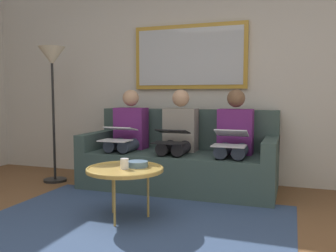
{
  "coord_description": "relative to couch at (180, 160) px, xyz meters",
  "views": [
    {
      "loc": [
        -1.25,
        1.86,
        1.07
      ],
      "look_at": [
        0.0,
        -1.7,
        0.75
      ],
      "focal_mm": 38.44,
      "sensor_mm": 36.0,
      "label": 1
    }
  ],
  "objects": [
    {
      "name": "bowl",
      "position": [
        0.04,
        1.12,
        0.16
      ],
      "size": [
        0.18,
        0.18,
        0.05
      ],
      "primitive_type": "cylinder",
      "color": "slate",
      "rests_on": "coffee_table"
    },
    {
      "name": "person_left",
      "position": [
        -0.64,
        0.07,
        0.3
      ],
      "size": [
        0.38,
        0.58,
        1.14
      ],
      "color": "#66236B",
      "rests_on": "couch"
    },
    {
      "name": "wall_rear",
      "position": [
        0.0,
        -0.48,
        0.99
      ],
      "size": [
        6.0,
        0.12,
        2.6
      ],
      "primitive_type": "cube",
      "color": "beige",
      "rests_on": "ground_plane"
    },
    {
      "name": "laptop_silver",
      "position": [
        -0.64,
        0.3,
        0.32
      ],
      "size": [
        0.34,
        0.38,
        0.17
      ],
      "color": "silver"
    },
    {
      "name": "person_middle",
      "position": [
        0.0,
        0.07,
        0.3
      ],
      "size": [
        0.38,
        0.58,
        1.14
      ],
      "color": "gray",
      "rests_on": "couch"
    },
    {
      "name": "couch",
      "position": [
        0.0,
        0.0,
        0.0
      ],
      "size": [
        2.2,
        0.9,
        0.9
      ],
      "color": "#384C47",
      "rests_on": "ground_plane"
    },
    {
      "name": "standing_lamp",
      "position": [
        1.55,
        0.27,
        1.06
      ],
      "size": [
        0.32,
        0.32,
        1.66
      ],
      "color": "black",
      "rests_on": "ground_plane"
    },
    {
      "name": "framed_mirror",
      "position": [
        0.0,
        -0.39,
        1.24
      ],
      "size": [
        1.44,
        0.05,
        0.8
      ],
      "color": "#B7892D"
    },
    {
      "name": "laptop_black",
      "position": [
        0.0,
        0.31,
        0.32
      ],
      "size": [
        0.35,
        0.34,
        0.15
      ],
      "color": "black"
    },
    {
      "name": "area_rug",
      "position": [
        0.0,
        1.27,
        -0.31
      ],
      "size": [
        2.6,
        1.8,
        0.01
      ],
      "primitive_type": "cube",
      "color": "#33476B",
      "rests_on": "ground_plane"
    },
    {
      "name": "coffee_table",
      "position": [
        0.11,
        1.22,
        0.12
      ],
      "size": [
        0.66,
        0.66,
        0.46
      ],
      "color": "tan",
      "rests_on": "ground_plane"
    },
    {
      "name": "cup",
      "position": [
        0.1,
        1.24,
        0.18
      ],
      "size": [
        0.07,
        0.07,
        0.09
      ],
      "primitive_type": "cylinder",
      "color": "silver",
      "rests_on": "coffee_table"
    },
    {
      "name": "laptop_white",
      "position": [
        0.64,
        0.31,
        0.32
      ],
      "size": [
        0.34,
        0.38,
        0.16
      ],
      "color": "white"
    },
    {
      "name": "person_right",
      "position": [
        0.64,
        0.07,
        0.3
      ],
      "size": [
        0.38,
        0.58,
        1.14
      ],
      "color": "#66236B",
      "rests_on": "couch"
    }
  ]
}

